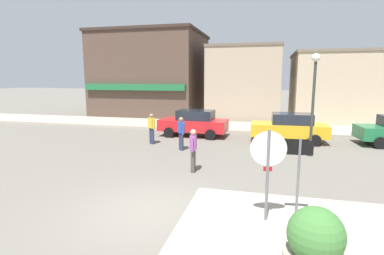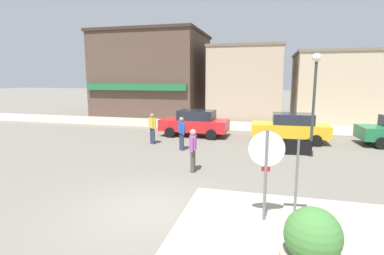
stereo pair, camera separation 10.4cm
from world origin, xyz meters
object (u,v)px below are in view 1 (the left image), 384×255
Objects in this scene: lamp_post at (314,89)px; pedestrian_crossing_near at (152,128)px; planter at (315,243)px; parked_car_second at (289,127)px; stop_sign at (268,164)px; one_way_sign at (299,171)px; parked_car_nearest at (194,123)px; pedestrian_crossing_far at (193,149)px; pedestrian_kerb_side at (181,132)px.

lamp_post reaches higher than pedestrian_crossing_near.
planter is 0.76× the size of pedestrian_crossing_near.
lamp_post is at bearing -76.23° from parked_car_second.
pedestrian_crossing_near is (-7.07, -2.27, 0.06)m from parked_car_second.
stop_sign is 1.43× the size of pedestrian_crossing_near.
pedestrian_crossing_near is (-6.58, 7.46, -0.46)m from one_way_sign.
planter is at bearing -61.67° from stop_sign.
parked_car_second is (1.19, 9.95, -0.71)m from stop_sign.
pedestrian_crossing_far is at bearing -76.72° from parked_car_nearest.
lamp_post reaches higher than pedestrian_crossing_far.
stop_sign is 4.47m from pedestrian_crossing_far.
parked_car_nearest is at bearing 93.65° from pedestrian_kerb_side.
stop_sign is 10.04m from parked_car_second.
stop_sign is at bearing -105.06° from lamp_post.
pedestrian_crossing_far is (-3.48, 5.13, 0.31)m from planter.
parked_car_nearest is at bearing 116.02° from one_way_sign.
stop_sign reaches higher than parked_car_nearest.
pedestrian_crossing_near is 5.24m from pedestrian_crossing_far.
parked_car_nearest is 2.52× the size of pedestrian_crossing_far.
planter is (0.15, -1.79, -0.77)m from one_way_sign.
parked_car_second is 7.44m from pedestrian_crossing_far.
lamp_post is 7.25m from parked_car_nearest.
one_way_sign is 0.52× the size of parked_car_nearest.
stop_sign is 0.51× the size of lamp_post.
pedestrian_crossing_far is (1.59, -6.73, 0.06)m from parked_car_nearest.
lamp_post is at bearing 74.94° from stop_sign.
one_way_sign is 9.95m from pedestrian_crossing_near.
parked_car_second is (5.41, -0.35, 0.00)m from parked_car_nearest.
parked_car_nearest reaches higher than planter.
parked_car_nearest is 2.52× the size of pedestrian_crossing_near.
pedestrian_crossing_far is at bearing -142.30° from lamp_post.
one_way_sign is at bearing -63.98° from parked_car_nearest.
lamp_post is 2.82× the size of pedestrian_crossing_near.
lamp_post is 6.26m from pedestrian_kerb_side.
pedestrian_crossing_far is at bearing -51.71° from pedestrian_crossing_near.
parked_car_nearest is (-6.12, 3.23, -2.15)m from lamp_post.
parked_car_second is 2.51× the size of pedestrian_kerb_side.
pedestrian_crossing_far is at bearing 126.43° from stop_sign.
pedestrian_crossing_far reaches higher than parked_car_nearest.
lamp_post reaches higher than parked_car_second.
one_way_sign is at bearing -45.12° from pedestrian_crossing_far.
pedestrian_crossing_near is at bearing 152.99° from pedestrian_kerb_side.
pedestrian_kerb_side is at bearing -27.01° from pedestrian_crossing_near.
planter is at bearing -66.88° from parked_car_nearest.
parked_car_second is (-0.71, 2.88, -2.15)m from lamp_post.
pedestrian_kerb_side is (-5.18, -3.23, 0.06)m from parked_car_second.
pedestrian_kerb_side is at bearing -176.61° from lamp_post.
lamp_post is 3.67m from parked_car_second.
pedestrian_crossing_far is (-2.63, 3.56, -0.65)m from stop_sign.
pedestrian_crossing_far is 3.43m from pedestrian_kerb_side.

